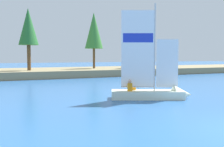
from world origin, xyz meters
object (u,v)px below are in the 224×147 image
at_px(shoreline_tree_centre, 94,31).
at_px(sailboat, 158,90).
at_px(shoreline_tree_midleft, 28,27).
at_px(shoreline_tree_midright, 138,34).

xyz_separation_m(shoreline_tree_centre, sailboat, (-3.32, -20.60, -5.64)).
height_order(shoreline_tree_midleft, shoreline_tree_centre, shoreline_tree_centre).
xyz_separation_m(shoreline_tree_midleft, shoreline_tree_midright, (15.03, -0.09, -0.26)).
bearing_deg(shoreline_tree_midleft, shoreline_tree_midright, -0.33).
distance_m(shoreline_tree_midright, sailboat, 21.76).
bearing_deg(shoreline_tree_centre, sailboat, -99.16).
bearing_deg(sailboat, shoreline_tree_midright, 87.21).
xyz_separation_m(shoreline_tree_centre, shoreline_tree_midright, (6.14, -1.73, -0.36)).
xyz_separation_m(shoreline_tree_midright, sailboat, (-9.46, -18.87, -5.29)).
distance_m(shoreline_tree_centre, sailboat, 21.62).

